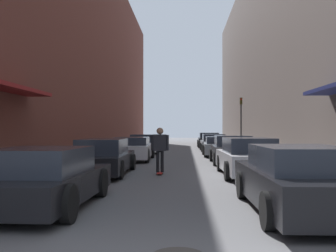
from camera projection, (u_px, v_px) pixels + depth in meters
name	position (u px, v px, depth m)	size (l,w,h in m)	color
ground	(179.00, 158.00, 21.91)	(106.91, 106.91, 0.00)	#515154
curb_strip_left	(118.00, 151.00, 26.97)	(1.80, 48.59, 0.12)	gray
curb_strip_right	(244.00, 152.00, 26.56)	(1.80, 48.59, 0.12)	gray
building_row_left	(79.00, 51.00, 27.18)	(4.90, 48.59, 14.71)	brown
building_row_right	(285.00, 49.00, 26.49)	(4.90, 48.59, 14.75)	#564C47
parked_car_left_0	(43.00, 179.00, 7.79)	(2.03, 4.21, 1.26)	black
parked_car_left_1	(104.00, 157.00, 13.68)	(1.87, 4.76, 1.30)	black
parked_car_left_2	(133.00, 149.00, 19.96)	(2.00, 4.84, 1.24)	#B7B7BC
parked_car_left_3	(145.00, 144.00, 25.98)	(2.08, 4.18, 1.31)	silver
parked_car_right_0	(298.00, 180.00, 7.38)	(1.95, 4.59, 1.32)	black
parked_car_right_1	(247.00, 158.00, 13.23)	(1.88, 4.52, 1.35)	#B7B7BC
parked_car_right_2	(232.00, 150.00, 18.03)	(1.97, 3.94, 1.35)	#232326
parked_car_right_3	(220.00, 146.00, 23.09)	(2.04, 3.97, 1.20)	gray
parked_car_right_4	(213.00, 143.00, 28.44)	(1.96, 4.04, 1.30)	#515459
parked_car_right_5	(209.00, 140.00, 34.14)	(2.03, 4.42, 1.36)	black
skateboarder	(160.00, 146.00, 13.67)	(0.65, 0.78, 1.71)	#B2231E
traffic_light	(241.00, 119.00, 25.15)	(0.16, 0.22, 3.67)	#2D2D2D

